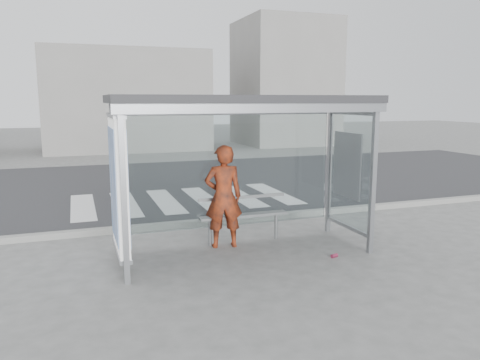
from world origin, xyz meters
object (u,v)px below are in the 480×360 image
(person, at_px, (223,197))
(bus_shelter, at_px, (221,136))
(soda_can, at_px, (334,256))
(bench, at_px, (244,215))

(person, bearing_deg, bus_shelter, 76.43)
(bus_shelter, height_order, soda_can, bus_shelter)
(person, bearing_deg, soda_can, 150.70)
(person, height_order, soda_can, person)
(person, xyz_separation_m, bench, (0.42, 0.13, -0.39))
(bench, height_order, soda_can, bench)
(bench, bearing_deg, soda_can, -49.42)
(bus_shelter, height_order, person, bus_shelter)
(bus_shelter, xyz_separation_m, soda_can, (1.68, -0.78, -1.95))
(bus_shelter, xyz_separation_m, bench, (0.57, 0.52, -1.48))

